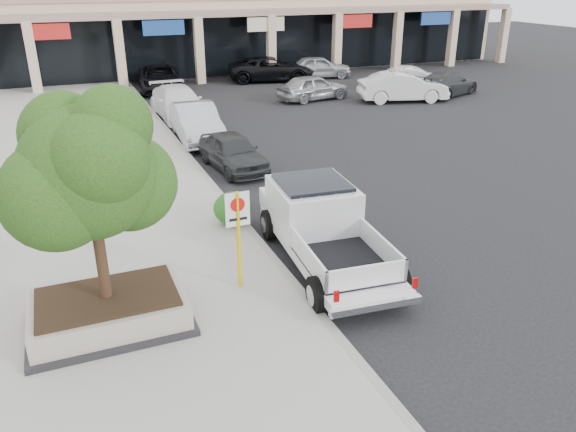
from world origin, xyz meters
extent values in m
plane|color=black|center=(0.00, 0.00, 0.00)|extent=(120.00, 120.00, 0.00)
cube|color=gray|center=(-5.50, 6.00, 0.07)|extent=(8.00, 52.00, 0.15)
cube|color=gray|center=(-1.55, 6.00, 0.07)|extent=(0.20, 52.00, 0.15)
cube|color=#C8A88C|center=(8.00, 34.00, 4.50)|extent=(40.00, 10.00, 9.00)
cube|color=gray|center=(8.00, 27.90, 4.30)|extent=(40.00, 2.20, 0.35)
cube|color=#C8A88C|center=(28.00, 27.05, 2.10)|extent=(0.55, 0.55, 4.20)
cube|color=black|center=(8.00, 28.95, 2.00)|extent=(39.20, 0.08, 3.90)
cube|color=black|center=(-5.68, 0.31, 0.21)|extent=(3.20, 2.20, 0.12)
cube|color=#A29488|center=(-5.68, 0.31, 0.52)|extent=(3.00, 2.00, 0.50)
cube|color=black|center=(-5.68, 0.31, 0.80)|extent=(2.70, 1.70, 0.06)
cylinder|color=black|center=(-5.68, 0.31, 1.93)|extent=(0.22, 0.22, 2.20)
sphere|color=#1A370F|center=(-5.68, 0.31, 3.43)|extent=(2.50, 2.50, 2.50)
sphere|color=#1A370F|center=(-4.98, 0.61, 3.03)|extent=(1.90, 1.90, 1.90)
sphere|color=#1A370F|center=(-5.98, 0.81, 4.03)|extent=(1.60, 1.60, 1.60)
cylinder|color=yellow|center=(-2.75, 0.77, 1.30)|extent=(0.09, 0.09, 2.30)
cube|color=white|center=(-2.75, 0.77, 2.05)|extent=(0.55, 0.03, 0.78)
cylinder|color=red|center=(-2.75, 0.74, 2.17)|extent=(0.32, 0.02, 0.32)
ellipsoid|color=#154212|center=(-1.86, 4.19, 0.62)|extent=(1.10, 0.99, 0.93)
imported|color=#282A2D|center=(-0.28, 9.27, 0.67)|extent=(1.96, 4.05, 1.33)
imported|color=#ADB2B6|center=(-0.58, 13.62, 0.79)|extent=(1.90, 4.86, 1.58)
imported|color=white|center=(-0.40, 18.04, 0.76)|extent=(2.28, 5.32, 1.53)
imported|color=black|center=(0.04, 25.44, 0.77)|extent=(3.21, 5.82, 1.54)
imported|color=#95979C|center=(7.65, 19.44, 0.73)|extent=(4.51, 2.49, 1.45)
imported|color=silver|center=(12.18, 17.12, 0.82)|extent=(5.25, 2.98, 1.64)
imported|color=#2D2F32|center=(15.51, 17.52, 0.70)|extent=(5.21, 3.70, 1.40)
imported|color=black|center=(7.64, 26.12, 0.80)|extent=(6.20, 3.91, 1.60)
imported|color=#A8ABB0|center=(11.14, 26.01, 0.75)|extent=(4.70, 2.77, 1.50)
imported|color=silver|center=(14.51, 19.55, 0.72)|extent=(4.57, 3.35, 1.44)
camera|label=1|loc=(-5.99, -9.98, 6.75)|focal=35.00mm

